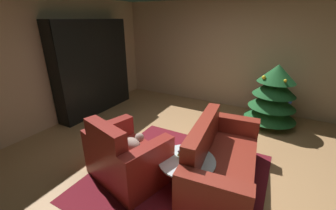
% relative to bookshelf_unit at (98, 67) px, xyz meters
% --- Properties ---
extents(ground_plane, '(7.38, 7.38, 0.00)m').
position_rel_bookshelf_unit_xyz_m(ground_plane, '(2.85, -0.99, -1.04)').
color(ground_plane, '#AA7D50').
extents(wall_back, '(6.27, 0.06, 2.51)m').
position_rel_bookshelf_unit_xyz_m(wall_back, '(2.85, 1.77, 0.22)').
color(wall_back, tan).
rests_on(wall_back, ground).
extents(wall_left, '(0.06, 5.58, 2.51)m').
position_rel_bookshelf_unit_xyz_m(wall_left, '(-0.26, -0.99, 0.22)').
color(wall_left, tan).
rests_on(wall_left, ground).
extents(area_rug, '(2.30, 2.32, 0.01)m').
position_rel_bookshelf_unit_xyz_m(area_rug, '(2.72, -1.35, -1.03)').
color(area_rug, maroon).
rests_on(area_rug, ground).
extents(bookshelf_unit, '(0.36, 1.94, 2.08)m').
position_rel_bookshelf_unit_xyz_m(bookshelf_unit, '(0.00, 0.00, 0.00)').
color(bookshelf_unit, black).
rests_on(bookshelf_unit, ground).
extents(armchair_red, '(1.21, 1.02, 0.92)m').
position_rel_bookshelf_unit_xyz_m(armchair_red, '(2.11, -1.68, -0.72)').
color(armchair_red, maroon).
rests_on(armchair_red, ground).
extents(couch_red, '(0.93, 1.79, 0.86)m').
position_rel_bookshelf_unit_xyz_m(couch_red, '(3.26, -1.14, -0.74)').
color(couch_red, maroon).
rests_on(couch_red, ground).
extents(coffee_table, '(0.74, 0.74, 0.41)m').
position_rel_bookshelf_unit_xyz_m(coffee_table, '(2.91, -1.45, -0.66)').
color(coffee_table, black).
rests_on(coffee_table, ground).
extents(book_stack_on_table, '(0.22, 0.19, 0.11)m').
position_rel_bookshelf_unit_xyz_m(book_stack_on_table, '(2.88, -1.39, -0.57)').
color(book_stack_on_table, '#E0C54B').
rests_on(book_stack_on_table, coffee_table).
extents(bottle_on_table, '(0.08, 0.08, 0.28)m').
position_rel_bookshelf_unit_xyz_m(bottle_on_table, '(3.04, -1.29, -0.52)').
color(bottle_on_table, '#1A582A').
rests_on(bottle_on_table, coffee_table).
extents(decorated_tree, '(1.00, 1.00, 1.28)m').
position_rel_bookshelf_unit_xyz_m(decorated_tree, '(3.70, 1.00, -0.39)').
color(decorated_tree, brown).
rests_on(decorated_tree, ground).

